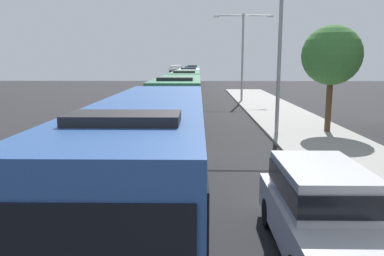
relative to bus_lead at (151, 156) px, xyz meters
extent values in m
cube|color=#284C8C|center=(0.00, 0.02, 0.01)|extent=(2.50, 11.00, 2.70)
cube|color=black|center=(1.27, 0.02, 0.36)|extent=(0.04, 10.12, 1.00)
cube|color=black|center=(-1.27, 0.02, 0.36)|extent=(0.04, 10.12, 1.00)
cube|color=navy|center=(1.28, 0.02, -0.79)|extent=(0.03, 10.45, 0.36)
cube|color=black|center=(0.00, -3.28, 1.44)|extent=(1.75, 0.90, 0.16)
cylinder|color=black|center=(1.10, 3.05, -1.19)|extent=(0.28, 1.00, 1.00)
cylinder|color=black|center=(-1.10, 3.05, -1.19)|extent=(0.28, 1.00, 1.00)
cube|color=#33724C|center=(0.00, 12.96, 0.01)|extent=(2.50, 10.97, 2.70)
cube|color=black|center=(1.27, 12.96, 0.36)|extent=(0.04, 10.09, 1.00)
cube|color=black|center=(-1.27, 12.96, 0.36)|extent=(0.04, 10.09, 1.00)
cube|color=black|center=(0.00, 7.45, 0.31)|extent=(2.30, 0.04, 1.20)
cube|color=gold|center=(1.28, 12.96, -0.79)|extent=(0.03, 10.42, 0.36)
cube|color=black|center=(0.00, 9.67, 1.44)|extent=(1.75, 0.90, 0.16)
cylinder|color=black|center=(1.10, 9.56, -1.19)|extent=(0.28, 1.00, 1.00)
cylinder|color=black|center=(-1.10, 9.56, -1.19)|extent=(0.28, 1.00, 1.00)
cylinder|color=black|center=(1.10, 15.98, -1.19)|extent=(0.28, 1.00, 1.00)
cylinder|color=black|center=(-1.10, 15.98, -1.19)|extent=(0.28, 1.00, 1.00)
cube|color=#33724C|center=(0.00, 25.33, 0.01)|extent=(2.50, 11.42, 2.70)
cube|color=black|center=(1.27, 25.33, 0.36)|extent=(0.04, 10.51, 1.00)
cube|color=black|center=(-1.27, 25.33, 0.36)|extent=(0.04, 10.51, 1.00)
cube|color=black|center=(0.00, 19.60, 0.31)|extent=(2.30, 0.04, 1.20)
cube|color=orange|center=(1.28, 25.33, -0.79)|extent=(0.03, 10.85, 0.36)
cube|color=black|center=(0.00, 21.91, 1.44)|extent=(1.75, 0.90, 0.16)
cylinder|color=black|center=(1.10, 21.79, -1.19)|extent=(0.28, 1.00, 1.00)
cylinder|color=black|center=(-1.10, 21.79, -1.19)|extent=(0.28, 1.00, 1.00)
cylinder|color=black|center=(1.10, 28.47, -1.19)|extent=(0.28, 1.00, 1.00)
cylinder|color=black|center=(-1.10, 28.47, -1.19)|extent=(0.28, 1.00, 1.00)
cube|color=silver|center=(0.00, 38.55, 0.01)|extent=(2.50, 11.53, 2.70)
cube|color=black|center=(1.27, 38.55, 0.36)|extent=(0.04, 10.61, 1.00)
cube|color=black|center=(-1.27, 38.55, 0.36)|extent=(0.04, 10.61, 1.00)
cube|color=black|center=(0.00, 32.76, 0.31)|extent=(2.30, 0.04, 1.20)
cube|color=black|center=(1.28, 38.55, -0.79)|extent=(0.03, 10.95, 0.36)
cube|color=black|center=(0.00, 35.09, 1.44)|extent=(1.75, 0.90, 0.16)
cylinder|color=black|center=(1.10, 34.97, -1.19)|extent=(0.28, 1.00, 1.00)
cylinder|color=black|center=(-1.10, 34.97, -1.19)|extent=(0.28, 1.00, 1.00)
cylinder|color=black|center=(1.10, 41.72, -1.19)|extent=(0.28, 1.00, 1.00)
cylinder|color=black|center=(-1.10, 41.72, -1.19)|extent=(0.28, 1.00, 1.00)
cube|color=#284C8C|center=(0.00, 51.88, 0.01)|extent=(2.50, 12.01, 2.70)
cube|color=black|center=(1.27, 51.88, 0.36)|extent=(0.04, 11.05, 1.00)
cube|color=black|center=(-1.27, 51.88, 0.36)|extent=(0.04, 11.05, 1.00)
cube|color=black|center=(0.00, 45.85, 0.31)|extent=(2.30, 0.04, 1.20)
cube|color=black|center=(1.28, 51.88, -0.79)|extent=(0.03, 11.41, 0.36)
cube|color=black|center=(0.00, 48.27, 1.44)|extent=(1.75, 0.90, 0.16)
cylinder|color=black|center=(1.10, 48.15, -1.19)|extent=(0.28, 1.00, 1.00)
cylinder|color=black|center=(-1.10, 48.15, -1.19)|extent=(0.28, 1.00, 1.00)
cylinder|color=black|center=(1.10, 55.18, -1.19)|extent=(0.28, 1.00, 1.00)
cylinder|color=black|center=(-1.10, 55.18, -1.19)|extent=(0.28, 1.00, 1.00)
cube|color=#33724C|center=(0.00, 65.42, 0.01)|extent=(2.50, 11.18, 2.70)
cube|color=black|center=(1.27, 65.42, 0.36)|extent=(0.04, 10.29, 1.00)
cube|color=black|center=(-1.27, 65.42, 0.36)|extent=(0.04, 10.29, 1.00)
cube|color=black|center=(0.00, 59.81, 0.31)|extent=(2.30, 0.04, 1.20)
cube|color=navy|center=(1.28, 65.42, -0.79)|extent=(0.03, 10.62, 0.36)
cube|color=black|center=(0.00, 62.07, 1.44)|extent=(1.75, 0.90, 0.16)
cylinder|color=black|center=(1.10, 61.96, -1.19)|extent=(0.28, 1.00, 1.00)
cylinder|color=black|center=(-1.10, 61.96, -1.19)|extent=(0.28, 1.00, 1.00)
cylinder|color=black|center=(1.10, 68.50, -1.19)|extent=(0.28, 1.00, 1.00)
cylinder|color=black|center=(-1.10, 68.50, -1.19)|extent=(0.28, 1.00, 1.00)
cube|color=#B7B7BC|center=(3.70, -1.68, -0.99)|extent=(1.84, 4.45, 0.80)
cube|color=#B7B7BC|center=(3.70, -1.53, -0.19)|extent=(1.62, 2.58, 0.80)
cube|color=black|center=(3.70, -1.53, -0.19)|extent=(1.66, 2.67, 0.44)
cylinder|color=black|center=(2.88, -0.30, -1.34)|extent=(0.22, 0.70, 0.70)
cylinder|color=black|center=(4.52, -0.30, -1.34)|extent=(0.22, 0.70, 0.70)
cube|color=white|center=(-3.30, 63.77, -0.24)|extent=(2.30, 1.80, 2.20)
cube|color=silver|center=(-3.30, 67.36, 0.11)|extent=(2.35, 5.37, 2.70)
cube|color=black|center=(-3.30, 62.85, 0.06)|extent=(2.07, 0.04, 0.90)
cylinder|color=black|center=(-4.33, 63.77, -1.24)|extent=(0.26, 0.90, 0.90)
cylinder|color=black|center=(-2.27, 63.77, -1.24)|extent=(0.26, 0.90, 0.90)
cylinder|color=black|center=(-4.33, 68.43, -1.24)|extent=(0.26, 0.90, 0.90)
cylinder|color=black|center=(-2.27, 68.43, -1.24)|extent=(0.26, 0.90, 0.90)
cylinder|color=gray|center=(5.40, 11.24, 2.29)|extent=(0.20, 0.20, 7.65)
cylinder|color=gray|center=(5.40, 28.28, 2.61)|extent=(0.20, 0.20, 8.30)
cylinder|color=gray|center=(4.12, 28.28, 6.56)|extent=(2.55, 0.10, 0.10)
cube|color=silver|center=(2.85, 28.28, 6.48)|extent=(0.56, 0.28, 0.16)
cylinder|color=gray|center=(6.67, 28.28, 6.56)|extent=(2.55, 0.10, 0.10)
cube|color=silver|center=(7.94, 28.28, 6.48)|extent=(0.56, 0.28, 0.16)
cylinder|color=#4C3823|center=(8.32, 11.79, -0.10)|extent=(0.32, 0.32, 2.88)
sphere|color=#387033|center=(8.32, 11.79, 2.62)|extent=(3.20, 3.20, 3.20)
camera|label=1|loc=(1.16, -9.08, 2.32)|focal=35.50mm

